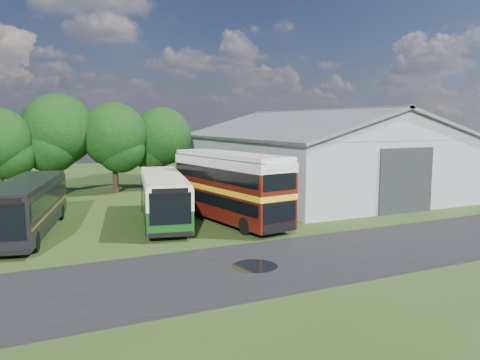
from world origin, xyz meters
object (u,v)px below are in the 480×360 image
bus_dark_single (28,206)px  bus_maroon_double (230,188)px  bus_green_single (163,197)px  storage_shed (315,150)px

bus_dark_single → bus_maroon_double: bearing=4.6°
bus_maroon_double → bus_green_single: bearing=146.7°
storage_shed → bus_maroon_double: bearing=-145.7°
storage_shed → bus_green_single: storage_shed is taller
storage_shed → bus_green_single: 19.13m
bus_green_single → bus_dark_single: size_ratio=0.99×
bus_green_single → bus_maroon_double: bus_maroon_double is taller
bus_green_single → bus_dark_single: (-8.58, -0.04, 0.02)m
storage_shed → bus_maroon_double: storage_shed is taller
bus_maroon_double → bus_dark_single: bearing=163.3°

